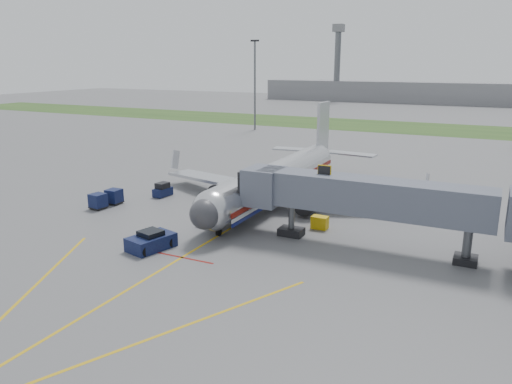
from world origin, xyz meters
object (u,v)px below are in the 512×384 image
at_px(airliner, 277,178).
at_px(baggage_tug, 163,190).
at_px(ramp_worker, 238,194).
at_px(pushback_tug, 151,241).
at_px(belt_loader, 213,218).

bearing_deg(airliner, baggage_tug, -162.27).
bearing_deg(ramp_worker, airliner, 8.06).
bearing_deg(baggage_tug, ramp_worker, 11.90).
xyz_separation_m(pushback_tug, belt_loader, (0.99, 8.57, -0.18)).
bearing_deg(baggage_tug, belt_loader, -29.57).
bearing_deg(belt_loader, baggage_tug, 150.43).
relative_size(airliner, ramp_worker, 19.04).
xyz_separation_m(belt_loader, ramp_worker, (-1.43, 7.92, 0.43)).
bearing_deg(ramp_worker, belt_loader, -101.48).
distance_m(airliner, baggage_tug, 13.85).
distance_m(airliner, pushback_tug, 19.17).
relative_size(pushback_tug, baggage_tug, 1.77).
xyz_separation_m(airliner, belt_loader, (-2.50, -10.17, -2.14)).
height_order(airliner, ramp_worker, airliner).
xyz_separation_m(pushback_tug, baggage_tug, (-9.58, 14.57, 0.05)).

